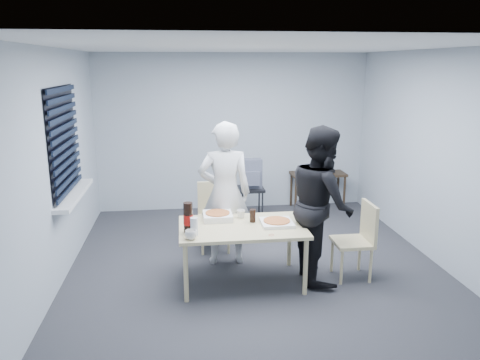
{
  "coord_description": "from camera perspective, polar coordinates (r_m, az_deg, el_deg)",
  "views": [
    {
      "loc": [
        -0.86,
        -5.24,
        2.42
      ],
      "look_at": [
        -0.18,
        0.1,
        1.08
      ],
      "focal_mm": 35.0,
      "sensor_mm": 36.0,
      "label": 1
    }
  ],
  "objects": [
    {
      "name": "room",
      "position": [
        5.88,
        -20.31,
        3.53
      ],
      "size": [
        5.0,
        5.0,
        5.0
      ],
      "color": "#2C2B30",
      "rests_on": "ground"
    },
    {
      "name": "dining_table",
      "position": [
        5.22,
        0.25,
        -6.23
      ],
      "size": [
        1.39,
        0.88,
        0.68
      ],
      "color": "#C5B882",
      "rests_on": "ground"
    },
    {
      "name": "chair_far",
      "position": [
        6.26,
        -3.2,
        -3.77
      ],
      "size": [
        0.42,
        0.42,
        0.89
      ],
      "color": "#C5B882",
      "rests_on": "ground"
    },
    {
      "name": "chair_right",
      "position": [
        5.56,
        14.38,
        -6.53
      ],
      "size": [
        0.42,
        0.42,
        0.89
      ],
      "color": "#C5B882",
      "rests_on": "ground"
    },
    {
      "name": "person_white",
      "position": [
        5.68,
        -1.86,
        -1.68
      ],
      "size": [
        0.65,
        0.42,
        1.77
      ],
      "primitive_type": "imported",
      "rotation": [
        0.0,
        0.0,
        3.14
      ],
      "color": "silver",
      "rests_on": "ground"
    },
    {
      "name": "person_black",
      "position": [
        5.36,
        9.86,
        -2.87
      ],
      "size": [
        0.47,
        0.86,
        1.77
      ],
      "primitive_type": "imported",
      "rotation": [
        0.0,
        0.0,
        1.57
      ],
      "color": "black",
      "rests_on": "ground"
    },
    {
      "name": "side_table",
      "position": [
        8.08,
        9.48,
        0.32
      ],
      "size": [
        0.92,
        0.41,
        0.62
      ],
      "color": "#352718",
      "rests_on": "ground"
    },
    {
      "name": "stool",
      "position": [
        7.32,
        1.36,
        -1.76
      ],
      "size": [
        0.39,
        0.39,
        0.54
      ],
      "color": "black",
      "rests_on": "ground"
    },
    {
      "name": "backpack",
      "position": [
        7.23,
        1.39,
        0.73
      ],
      "size": [
        0.32,
        0.24,
        0.45
      ],
      "rotation": [
        0.0,
        0.0,
        0.32
      ],
      "color": "slate",
      "rests_on": "stool"
    },
    {
      "name": "pizza_box_a",
      "position": [
        5.41,
        -2.75,
        -4.38
      ],
      "size": [
        0.33,
        0.33,
        0.08
      ],
      "rotation": [
        0.0,
        0.0,
        -0.38
      ],
      "color": "white",
      "rests_on": "dining_table"
    },
    {
      "name": "pizza_box_b",
      "position": [
        5.26,
        4.49,
        -5.16
      ],
      "size": [
        0.35,
        0.35,
        0.05
      ],
      "rotation": [
        0.0,
        0.0,
        -0.05
      ],
      "color": "white",
      "rests_on": "dining_table"
    },
    {
      "name": "mug_a",
      "position": [
        4.83,
        -6.0,
        -6.65
      ],
      "size": [
        0.17,
        0.17,
        0.1
      ],
      "primitive_type": "imported",
      "rotation": [
        0.0,
        0.0,
        0.52
      ],
      "color": "white",
      "rests_on": "dining_table"
    },
    {
      "name": "mug_b",
      "position": [
        5.45,
        0.12,
        -4.15
      ],
      "size": [
        0.1,
        0.1,
        0.09
      ],
      "primitive_type": "imported",
      "color": "white",
      "rests_on": "dining_table"
    },
    {
      "name": "cola_glass",
      "position": [
        5.3,
        1.55,
        -4.38
      ],
      "size": [
        0.09,
        0.09,
        0.15
      ],
      "primitive_type": "cylinder",
      "rotation": [
        0.0,
        0.0,
        0.35
      ],
      "color": "black",
      "rests_on": "dining_table"
    },
    {
      "name": "soda_bottle",
      "position": [
        4.98,
        -6.33,
        -4.65
      ],
      "size": [
        0.1,
        0.1,
        0.33
      ],
      "rotation": [
        0.0,
        0.0,
        0.14
      ],
      "color": "black",
      "rests_on": "dining_table"
    },
    {
      "name": "plastic_cups",
      "position": [
        4.92,
        -5.61,
        -5.65
      ],
      "size": [
        0.08,
        0.08,
        0.19
      ],
      "primitive_type": "cylinder",
      "rotation": [
        0.0,
        0.0,
        -0.04
      ],
      "color": "silver",
      "rests_on": "dining_table"
    },
    {
      "name": "rubber_band",
      "position": [
        4.94,
        3.84,
        -6.71
      ],
      "size": [
        0.07,
        0.07,
        0.0
      ],
      "primitive_type": "torus",
      "rotation": [
        0.0,
        0.0,
        -0.31
      ],
      "color": "red",
      "rests_on": "dining_table"
    },
    {
      "name": "papers",
      "position": [
        8.02,
        8.49,
        0.86
      ],
      "size": [
        0.29,
        0.34,
        0.0
      ],
      "primitive_type": "cube",
      "rotation": [
        0.0,
        0.0,
        -0.27
      ],
      "color": "white",
      "rests_on": "side_table"
    },
    {
      "name": "black_box",
      "position": [
        8.13,
        10.98,
        1.12
      ],
      "size": [
        0.15,
        0.13,
        0.06
      ],
      "primitive_type": "cube",
      "rotation": [
        0.0,
        0.0,
        -0.37
      ],
      "color": "black",
      "rests_on": "side_table"
    }
  ]
}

